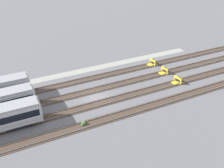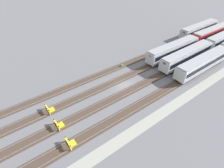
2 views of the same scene
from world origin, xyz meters
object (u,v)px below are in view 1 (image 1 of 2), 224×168
(bumper_stop_middle_track, at_px, (177,80))
(weed_clump, at_px, (84,123))
(bumper_stop_nearest_track, at_px, (152,63))
(bumper_stop_near_inner_track, at_px, (164,71))

(bumper_stop_middle_track, height_order, weed_clump, bumper_stop_middle_track)
(weed_clump, bearing_deg, bumper_stop_middle_track, -168.82)
(bumper_stop_nearest_track, xyz_separation_m, bumper_stop_middle_track, (0.05, 8.57, 0.00))
(bumper_stop_near_inner_track, relative_size, bumper_stop_middle_track, 1.00)
(bumper_stop_middle_track, bearing_deg, weed_clump, 11.18)
(bumper_stop_nearest_track, relative_size, bumper_stop_near_inner_track, 1.00)
(bumper_stop_near_inner_track, bearing_deg, weed_clump, 22.23)
(bumper_stop_nearest_track, bearing_deg, weed_clump, 31.86)
(bumper_stop_nearest_track, height_order, bumper_stop_near_inner_track, same)
(bumper_stop_near_inner_track, bearing_deg, bumper_stop_middle_track, 89.16)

